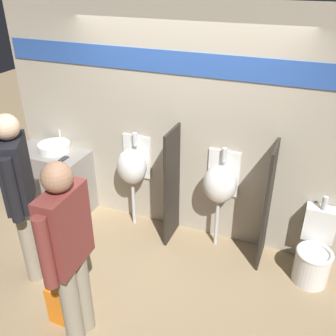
# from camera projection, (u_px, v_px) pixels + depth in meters

# --- Properties ---
(ground_plane) EXTENTS (16.00, 16.00, 0.00)m
(ground_plane) POSITION_uv_depth(u_px,v_px,m) (162.00, 253.00, 4.39)
(ground_plane) COLOR #997F5B
(display_wall) EXTENTS (4.53, 0.07, 2.70)m
(display_wall) POSITION_uv_depth(u_px,v_px,m) (182.00, 127.00, 4.23)
(display_wall) COLOR #B2A893
(display_wall) RESTS_ON ground_plane
(sink_counter) EXTENTS (0.99, 0.50, 0.86)m
(sink_counter) POSITION_uv_depth(u_px,v_px,m) (54.00, 181.00, 5.02)
(sink_counter) COLOR gray
(sink_counter) RESTS_ON ground_plane
(sink_basin) EXTENTS (0.40, 0.40, 0.24)m
(sink_basin) POSITION_uv_depth(u_px,v_px,m) (54.00, 147.00, 4.81)
(sink_basin) COLOR white
(sink_basin) RESTS_ON sink_counter
(cell_phone) EXTENTS (0.07, 0.14, 0.01)m
(cell_phone) POSITION_uv_depth(u_px,v_px,m) (64.00, 159.00, 4.63)
(cell_phone) COLOR #232328
(cell_phone) RESTS_ON sink_counter
(divider_near_counter) EXTENTS (0.03, 0.44, 1.43)m
(divider_near_counter) POSITION_uv_depth(u_px,v_px,m) (172.00, 186.00, 4.34)
(divider_near_counter) COLOR #28231E
(divider_near_counter) RESTS_ON ground_plane
(divider_mid) EXTENTS (0.03, 0.44, 1.43)m
(divider_mid) POSITION_uv_depth(u_px,v_px,m) (267.00, 207.00, 3.98)
(divider_mid) COLOR #28231E
(divider_mid) RESTS_ON ground_plane
(urinal_near_counter) EXTENTS (0.38, 0.32, 1.23)m
(urinal_near_counter) POSITION_uv_depth(u_px,v_px,m) (132.00, 166.00, 4.53)
(urinal_near_counter) COLOR silver
(urinal_near_counter) RESTS_ON ground_plane
(urinal_far) EXTENTS (0.38, 0.32, 1.23)m
(urinal_far) POSITION_uv_depth(u_px,v_px,m) (220.00, 184.00, 4.16)
(urinal_far) COLOR silver
(urinal_far) RESTS_ON ground_plane
(toilet) EXTENTS (0.38, 0.54, 0.90)m
(toilet) POSITION_uv_depth(u_px,v_px,m) (314.00, 254.00, 3.93)
(toilet) COLOR white
(toilet) RESTS_ON ground_plane
(person_in_vest) EXTENTS (0.42, 0.55, 1.83)m
(person_in_vest) POSITION_uv_depth(u_px,v_px,m) (21.00, 193.00, 3.65)
(person_in_vest) COLOR gray
(person_in_vest) RESTS_ON ground_plane
(person_with_lanyard) EXTENTS (0.23, 0.62, 1.76)m
(person_with_lanyard) POSITION_uv_depth(u_px,v_px,m) (69.00, 251.00, 2.97)
(person_with_lanyard) COLOR gray
(person_with_lanyard) RESTS_ON ground_plane
(shopping_bag) EXTENTS (0.26, 0.15, 0.53)m
(shopping_bag) POSITION_uv_depth(u_px,v_px,m) (63.00, 305.00, 3.46)
(shopping_bag) COLOR orange
(shopping_bag) RESTS_ON ground_plane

